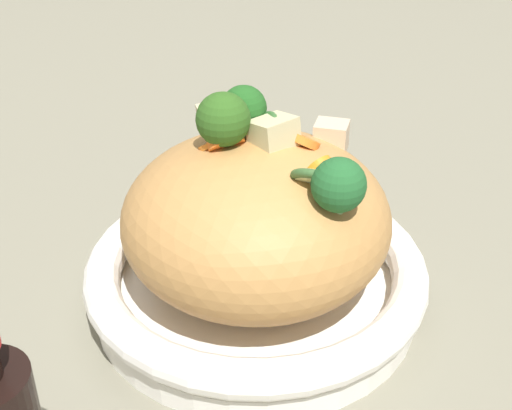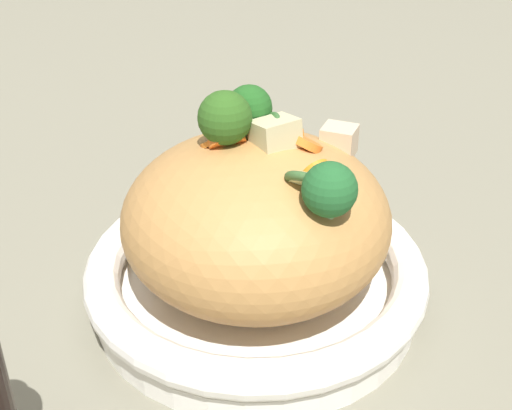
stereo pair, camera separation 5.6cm
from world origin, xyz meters
The scene contains 7 objects.
ground_plane centered at (0.00, 0.00, 0.00)m, with size 3.00×3.00×0.00m, color slate.
serving_bowl centered at (0.00, 0.00, 0.03)m, with size 0.29×0.29×0.05m.
noodle_heap centered at (0.00, 0.00, 0.09)m, with size 0.22×0.22×0.13m.
broccoli_florets centered at (-0.01, 0.00, 0.16)m, with size 0.15×0.11×0.07m.
carrot_coins centered at (0.01, -0.01, 0.15)m, with size 0.08×0.10×0.03m.
zucchini_slices centered at (-0.02, -0.02, 0.15)m, with size 0.11×0.07×0.04m.
chicken_chunks centered at (0.04, -0.02, 0.14)m, with size 0.11×0.12×0.05m.
Camera 2 is at (-0.47, 0.07, 0.39)m, focal length 49.95 mm.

